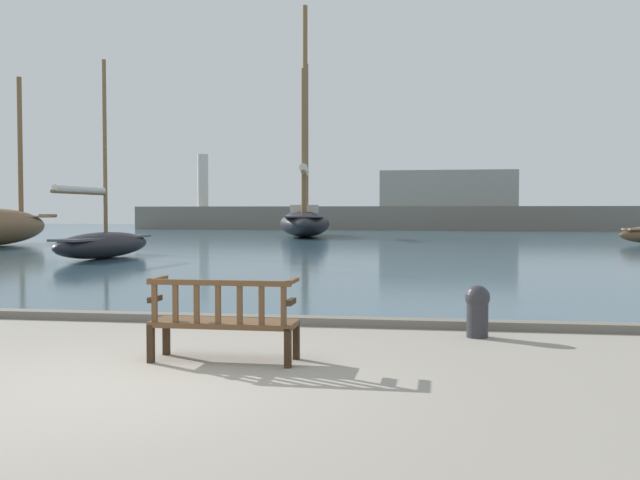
{
  "coord_description": "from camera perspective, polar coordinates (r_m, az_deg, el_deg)",
  "views": [
    {
      "loc": [
        2.83,
        -6.36,
        1.65
      ],
      "look_at": [
        0.3,
        10.0,
        1.0
      ],
      "focal_mm": 40.0,
      "sensor_mm": 36.0,
      "label": 1
    }
  ],
  "objects": [
    {
      "name": "far_breakwater",
      "position": [
        63.91,
        6.93,
        2.3
      ],
      "size": [
        48.61,
        2.4,
        7.03
      ],
      "color": "slate",
      "rests_on": "ground"
    },
    {
      "name": "park_bench",
      "position": [
        7.94,
        -7.74,
        -6.3
      ],
      "size": [
        1.61,
        0.54,
        0.92
      ],
      "color": "#322113",
      "rests_on": "ground"
    },
    {
      "name": "quay_edge_kerb",
      "position": [
        10.71,
        -6.66,
        -6.29
      ],
      "size": [
        40.0,
        0.3,
        0.12
      ],
      "primitive_type": "cube",
      "color": "slate",
      "rests_on": "ground"
    },
    {
      "name": "harbor_water",
      "position": [
        50.46,
        5.6,
        0.4
      ],
      "size": [
        100.0,
        80.0,
        0.08
      ],
      "primitive_type": "cube",
      "color": "#385666",
      "rests_on": "ground"
    },
    {
      "name": "sailboat_far_port",
      "position": [
        45.82,
        -1.2,
        1.84
      ],
      "size": [
        4.79,
        11.41,
        14.82
      ],
      "color": "black",
      "rests_on": "harbor_water"
    },
    {
      "name": "sailboat_distant_harbor",
      "position": [
        25.43,
        -16.95,
        -0.16
      ],
      "size": [
        1.81,
        5.79,
        6.77
      ],
      "color": "black",
      "rests_on": "harbor_water"
    },
    {
      "name": "ground_plane",
      "position": [
        7.15,
        -15.08,
        -11.14
      ],
      "size": [
        160.0,
        160.0,
        0.0
      ],
      "primitive_type": "plane",
      "color": "gray"
    },
    {
      "name": "mooring_bollard",
      "position": [
        9.62,
        12.48,
        -5.37
      ],
      "size": [
        0.33,
        0.33,
        0.69
      ],
      "color": "#2D2D33",
      "rests_on": "ground"
    }
  ]
}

